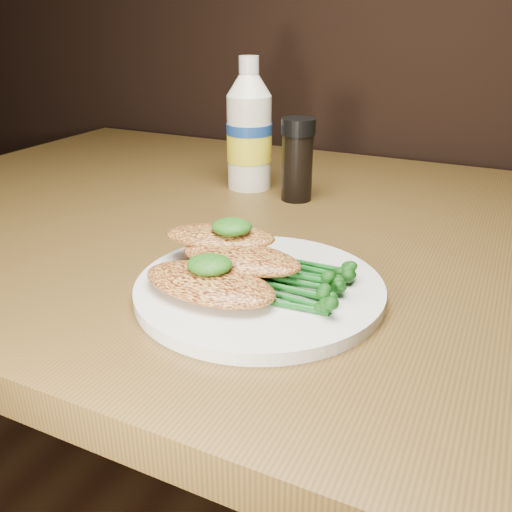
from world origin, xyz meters
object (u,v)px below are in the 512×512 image
at_px(mayo_bottle, 249,124).
at_px(plate, 260,288).
at_px(pepper_grinder, 297,160).
at_px(dining_table, 262,437).

bearing_deg(mayo_bottle, plate, -62.15).
relative_size(plate, pepper_grinder, 2.06).
distance_m(dining_table, mayo_bottle, 0.49).
relative_size(dining_table, mayo_bottle, 6.20).
bearing_deg(pepper_grinder, plate, -74.99).
xyz_separation_m(dining_table, pepper_grinder, (0.01, 0.09, 0.43)).
height_order(dining_table, plate, plate).
xyz_separation_m(mayo_bottle, pepper_grinder, (0.09, -0.03, -0.04)).
relative_size(dining_table, plate, 5.00).
distance_m(plate, mayo_bottle, 0.37).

